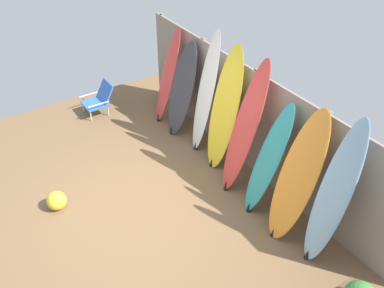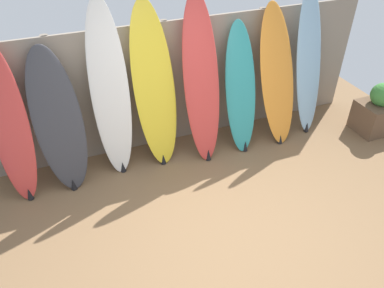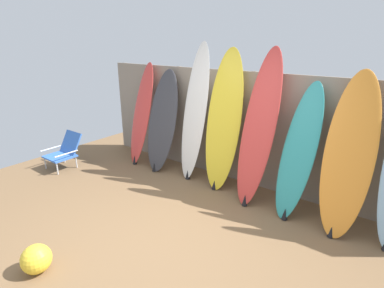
# 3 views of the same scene
# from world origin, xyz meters

# --- Properties ---
(ground) EXTENTS (7.68, 7.68, 0.00)m
(ground) POSITION_xyz_m (0.00, 0.00, 0.00)
(ground) COLOR brown
(fence_back) EXTENTS (6.08, 0.11, 1.80)m
(fence_back) POSITION_xyz_m (-0.00, 2.01, 0.90)
(fence_back) COLOR gray
(fence_back) RESTS_ON ground
(surfboard_red_0) EXTENTS (0.47, 0.62, 1.87)m
(surfboard_red_0) POSITION_xyz_m (-2.03, 1.63, 0.92)
(surfboard_red_0) COLOR #D13D38
(surfboard_red_0) RESTS_ON ground
(surfboard_charcoal_1) EXTENTS (0.63, 0.65, 1.78)m
(surfboard_charcoal_1) POSITION_xyz_m (-1.50, 1.62, 0.88)
(surfboard_charcoal_1) COLOR #38383D
(surfboard_charcoal_1) RESTS_ON ground
(surfboard_white_2) EXTENTS (0.53, 0.53, 2.23)m
(surfboard_white_2) POSITION_xyz_m (-0.83, 1.68, 1.10)
(surfboard_white_2) COLOR white
(surfboard_white_2) RESTS_ON ground
(surfboard_yellow_3) EXTENTS (0.61, 0.58, 2.15)m
(surfboard_yellow_3) POSITION_xyz_m (-0.27, 1.67, 1.06)
(surfboard_yellow_3) COLOR yellow
(surfboard_yellow_3) RESTS_ON ground
(surfboard_red_4) EXTENTS (0.52, 0.72, 2.18)m
(surfboard_red_4) POSITION_xyz_m (0.35, 1.59, 1.08)
(surfboard_red_4) COLOR #D13D38
(surfboard_red_4) RESTS_ON ground
(surfboard_teal_5) EXTENTS (0.51, 0.70, 1.77)m
(surfboard_teal_5) POSITION_xyz_m (0.93, 1.57, 0.87)
(surfboard_teal_5) COLOR teal
(surfboard_teal_5) RESTS_ON ground
(surfboard_orange_6) EXTENTS (0.62, 0.77, 1.94)m
(surfboard_orange_6) POSITION_xyz_m (1.51, 1.57, 0.96)
(surfboard_orange_6) COLOR orange
(surfboard_orange_6) RESTS_ON ground
(surfboard_skyblue_7) EXTENTS (0.46, 0.61, 2.12)m
(surfboard_skyblue_7) POSITION_xyz_m (2.06, 1.64, 1.05)
(surfboard_skyblue_7) COLOR #8CB7D6
(surfboard_skyblue_7) RESTS_ON ground
(beach_chair) EXTENTS (0.50, 0.58, 0.63)m
(beach_chair) POSITION_xyz_m (-2.97, 0.55, 0.32)
(beach_chair) COLOR silver
(beach_chair) RESTS_ON ground
(beach_ball) EXTENTS (0.30, 0.30, 0.30)m
(beach_ball) POSITION_xyz_m (-0.73, -1.13, 0.15)
(beach_ball) COLOR yellow
(beach_ball) RESTS_ON ground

